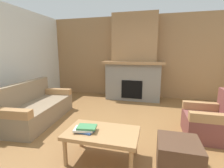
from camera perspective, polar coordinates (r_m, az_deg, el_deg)
ground at (r=3.12m, az=0.93°, el=-17.75°), size 9.00×9.00×0.00m
wall_back_wood_panel at (r=5.70m, az=8.19°, el=9.31°), size 6.00×0.12×2.70m
fireplace at (r=5.33m, az=7.68°, el=7.22°), size 1.90×0.82×2.70m
couch at (r=4.03m, az=-25.18°, el=-7.63°), size 1.01×1.87×0.85m
armchair at (r=3.44m, az=31.26°, el=-11.18°), size 0.76×0.76×0.85m
coffee_table at (r=2.36m, az=-3.51°, el=-17.37°), size 1.00×0.60×0.43m
ottoman at (r=2.43m, az=22.15°, el=-22.14°), size 0.52×0.52×0.40m
book_stack_near_edge at (r=2.34m, az=-9.39°, el=-15.20°), size 0.33×0.24×0.07m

